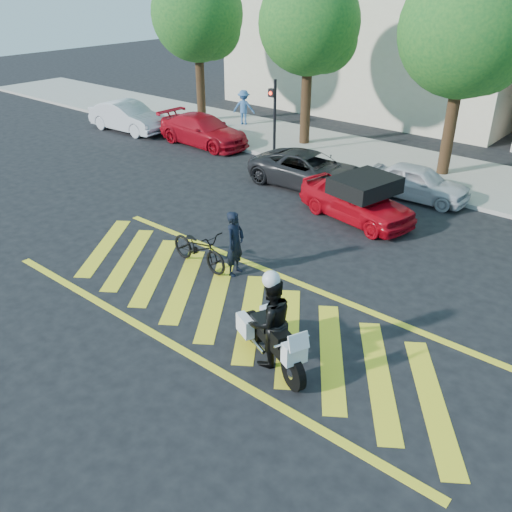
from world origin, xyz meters
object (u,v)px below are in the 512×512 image
Objects in this scene: bicycle at (199,248)px; red_convertible at (357,199)px; officer_bike at (235,243)px; parked_far_left at (128,117)px; police_motorcycle at (271,339)px; parked_mid_left at (310,170)px; officer_moto at (271,322)px; parked_mid_right at (418,182)px; parked_left at (203,130)px.

bicycle is 0.51× the size of red_convertible.
parked_far_left is (-13.52, 7.26, -0.16)m from officer_bike.
parked_mid_left reaches higher than police_motorcycle.
officer_moto is at bearing -122.76° from parked_far_left.
bicycle reaches higher than police_motorcycle.
officer_moto is at bearing -173.62° from parked_mid_right.
police_motorcycle is at bearing -111.71° from bicycle.
parked_mid_right is at bearing -89.30° from parked_left.
officer_moto is 10.21m from parked_mid_left.
bicycle is 0.57× the size of parked_mid_right.
officer_moto reaches higher than bicycle.
police_motorcycle is 0.57× the size of red_convertible.
parked_left is at bearing 38.63° from officer_bike.
parked_left is 1.30× the size of parked_mid_right.
officer_bike reaches higher than red_convertible.
parked_mid_right is at bearing -2.49° from red_convertible.
bicycle is 0.44× the size of parked_left.
bicycle is 0.44× the size of parked_mid_left.
parked_mid_right is at bearing -70.16° from parked_mid_left.
parked_far_left is at bearing 63.07° from bicycle.
parked_far_left is 14.86m from parked_mid_right.
parked_left is (-9.61, 2.88, -0.01)m from red_convertible.
red_convertible reaches higher than parked_mid_right.
bicycle is 4.44m from police_motorcycle.
parked_far_left is 1.23× the size of parked_mid_right.
officer_bike is 0.40× the size of parked_far_left.
officer_moto reaches higher than parked_mid_right.
officer_bike reaches higher than parked_mid_right.
officer_bike is 0.90× the size of officer_moto.
parked_mid_right is at bearing 122.27° from police_motorcycle.
officer_moto is 7.70m from red_convertible.
officer_bike reaches higher than parked_far_left.
officer_moto reaches higher than red_convertible.
officer_moto is 0.55× the size of parked_mid_right.
parked_left is at bearing 87.26° from parked_mid_right.
officer_bike is at bearing 167.79° from parked_mid_right.
red_convertible is (1.61, 5.37, 0.14)m from bicycle.
parked_far_left is at bearing -97.00° from officer_moto.
parked_far_left is at bearing 89.88° from parked_mid_right.
police_motorcycle is 0.64× the size of parked_mid_right.
red_convertible is (-2.38, 7.31, 0.10)m from police_motorcycle.
parked_far_left reaches higher than parked_mid_left.
parked_mid_left is (-1.19, 6.85, 0.10)m from bicycle.
officer_bike is at bearing -68.49° from bicycle.
officer_moto is 0.45× the size of parked_far_left.
police_motorcycle is 10.20m from parked_mid_left.
officer_bike is 8.05m from parked_mid_right.
red_convertible reaches higher than bicycle.
officer_bike is at bearing -104.44° from officer_moto.
police_motorcycle is 0.40m from officer_moto.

